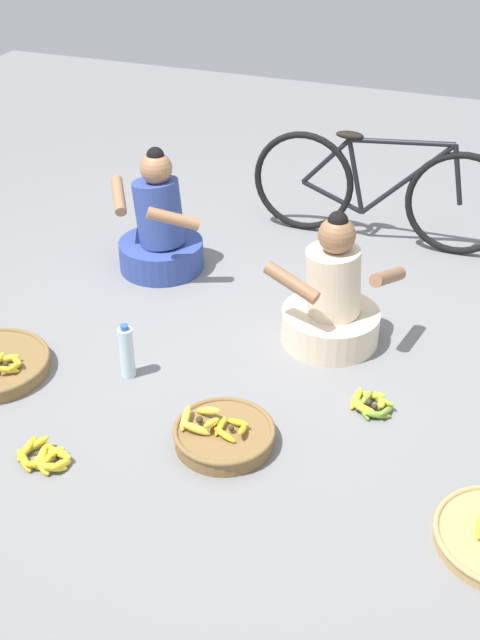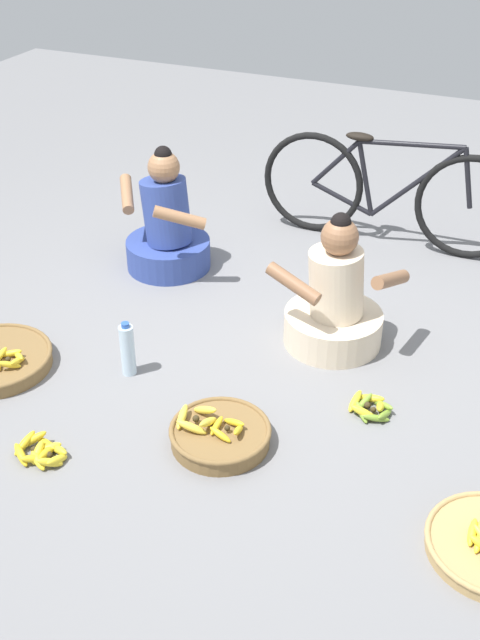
% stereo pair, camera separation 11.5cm
% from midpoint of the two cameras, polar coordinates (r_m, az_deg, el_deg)
% --- Properties ---
extents(ground_plane, '(10.00, 10.00, 0.00)m').
position_cam_midpoint_polar(ground_plane, '(4.05, 0.21, -2.75)').
color(ground_plane, slate).
extents(vendor_woman_front, '(0.66, 0.54, 0.75)m').
position_cam_midpoint_polar(vendor_woman_front, '(4.07, 5.97, 1.30)').
color(vendor_woman_front, beige).
rests_on(vendor_woman_front, ground).
extents(vendor_woman_behind, '(0.71, 0.55, 0.78)m').
position_cam_midpoint_polar(vendor_woman_behind, '(4.79, -6.62, 6.46)').
color(vendor_woman_behind, '#334793').
rests_on(vendor_woman_behind, ground).
extents(bicycle_leaning, '(1.70, 0.08, 0.73)m').
position_cam_midpoint_polar(bicycle_leaning, '(5.12, 9.51, 9.37)').
color(bicycle_leaning, black).
rests_on(bicycle_leaning, ground).
extents(banana_basket_near_vendor, '(0.46, 0.46, 0.16)m').
position_cam_midpoint_polar(banana_basket_near_vendor, '(3.50, -2.17, -8.39)').
color(banana_basket_near_vendor, brown).
rests_on(banana_basket_near_vendor, ground).
extents(loose_bananas_mid_left, '(0.22, 0.20, 0.09)m').
position_cam_midpoint_polar(loose_bananas_mid_left, '(3.74, 8.76, -6.14)').
color(loose_bananas_mid_left, yellow).
rests_on(loose_bananas_mid_left, ground).
extents(loose_bananas_back_right, '(0.28, 0.21, 0.09)m').
position_cam_midpoint_polar(loose_bananas_back_right, '(3.54, -15.08, -9.69)').
color(loose_bananas_back_right, gold).
rests_on(loose_bananas_back_right, ground).
extents(water_bottle, '(0.07, 0.07, 0.30)m').
position_cam_midpoint_polar(water_bottle, '(3.89, -9.16, -2.35)').
color(water_bottle, silver).
rests_on(water_bottle, ground).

